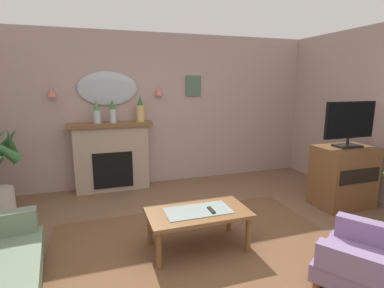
# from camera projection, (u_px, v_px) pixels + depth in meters

# --- Properties ---
(floor) EXTENTS (6.92, 6.45, 0.10)m
(floor) POSITION_uv_depth(u_px,v_px,m) (210.00, 269.00, 3.04)
(floor) COLOR brown
(floor) RESTS_ON ground
(wall_back) EXTENTS (6.92, 0.10, 2.65)m
(wall_back) POSITION_uv_depth(u_px,v_px,m) (153.00, 110.00, 5.35)
(wall_back) COLOR #B29993
(wall_back) RESTS_ON ground
(patterned_rug) EXTENTS (3.20, 2.40, 0.01)m
(patterned_rug) POSITION_uv_depth(u_px,v_px,m) (203.00, 253.00, 3.22)
(patterned_rug) COLOR brown
(patterned_rug) RESTS_ON ground
(fireplace) EXTENTS (1.36, 0.36, 1.16)m
(fireplace) POSITION_uv_depth(u_px,v_px,m) (112.00, 157.00, 5.06)
(fireplace) COLOR tan
(fireplace) RESTS_ON ground
(mantel_vase_centre) EXTENTS (0.12, 0.12, 0.37)m
(mantel_vase_centre) POSITION_uv_depth(u_px,v_px,m) (97.00, 113.00, 4.81)
(mantel_vase_centre) COLOR silver
(mantel_vase_centre) RESTS_ON fireplace
(mantel_vase_right) EXTENTS (0.11, 0.11, 0.38)m
(mantel_vase_right) POSITION_uv_depth(u_px,v_px,m) (113.00, 111.00, 4.89)
(mantel_vase_right) COLOR silver
(mantel_vase_right) RESTS_ON fireplace
(mantel_vase_left) EXTENTS (0.14, 0.14, 0.43)m
(mantel_vase_left) POSITION_uv_depth(u_px,v_px,m) (140.00, 110.00, 5.03)
(mantel_vase_left) COLOR tan
(mantel_vase_left) RESTS_ON fireplace
(wall_mirror) EXTENTS (0.96, 0.06, 0.56)m
(wall_mirror) POSITION_uv_depth(u_px,v_px,m) (108.00, 89.00, 4.96)
(wall_mirror) COLOR #B2BCC6
(wall_sconce_left) EXTENTS (0.14, 0.14, 0.14)m
(wall_sconce_left) POSITION_uv_depth(u_px,v_px,m) (52.00, 92.00, 4.66)
(wall_sconce_left) COLOR #D17066
(wall_sconce_right) EXTENTS (0.14, 0.14, 0.14)m
(wall_sconce_right) POSITION_uv_depth(u_px,v_px,m) (159.00, 91.00, 5.18)
(wall_sconce_right) COLOR #D17066
(framed_picture) EXTENTS (0.28, 0.03, 0.36)m
(framed_picture) POSITION_uv_depth(u_px,v_px,m) (193.00, 86.00, 5.42)
(framed_picture) COLOR #4C6B56
(coffee_table) EXTENTS (1.10, 0.60, 0.45)m
(coffee_table) POSITION_uv_depth(u_px,v_px,m) (198.00, 216.00, 3.26)
(coffee_table) COLOR brown
(coffee_table) RESTS_ON ground
(tv_remote) EXTENTS (0.04, 0.16, 0.02)m
(tv_remote) POSITION_uv_depth(u_px,v_px,m) (211.00, 210.00, 3.24)
(tv_remote) COLOR black
(tv_remote) RESTS_ON coffee_table
(armchair_in_corner) EXTENTS (1.12, 1.12, 0.71)m
(armchair_in_corner) POSITION_uv_depth(u_px,v_px,m) (382.00, 259.00, 2.59)
(armchair_in_corner) COLOR gray
(armchair_in_corner) RESTS_ON ground
(tv_cabinet) EXTENTS (0.80, 0.57, 0.90)m
(tv_cabinet) POSITION_uv_depth(u_px,v_px,m) (343.00, 176.00, 4.41)
(tv_cabinet) COLOR brown
(tv_cabinet) RESTS_ON ground
(tv_flatscreen) EXTENTS (0.84, 0.24, 0.65)m
(tv_flatscreen) POSITION_uv_depth(u_px,v_px,m) (350.00, 123.00, 4.23)
(tv_flatscreen) COLOR black
(tv_flatscreen) RESTS_ON tv_cabinet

